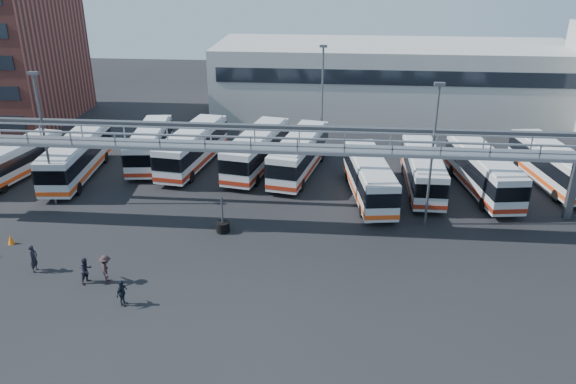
# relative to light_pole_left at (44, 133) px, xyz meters

# --- Properties ---
(ground) EXTENTS (140.00, 140.00, 0.00)m
(ground) POSITION_rel_light_pole_left_xyz_m (16.00, -8.00, -5.73)
(ground) COLOR black
(ground) RESTS_ON ground
(gantry) EXTENTS (51.40, 5.15, 7.10)m
(gantry) POSITION_rel_light_pole_left_xyz_m (16.00, -2.13, -0.22)
(gantry) COLOR gray
(gantry) RESTS_ON ground
(warehouse) EXTENTS (42.00, 14.00, 8.00)m
(warehouse) POSITION_rel_light_pole_left_xyz_m (28.00, 30.00, -1.73)
(warehouse) COLOR #9E9E99
(warehouse) RESTS_ON ground
(light_pole_left) EXTENTS (0.70, 0.35, 10.21)m
(light_pole_left) POSITION_rel_light_pole_left_xyz_m (0.00, 0.00, 0.00)
(light_pole_left) COLOR #4C4F54
(light_pole_left) RESTS_ON ground
(light_pole_mid) EXTENTS (0.70, 0.35, 10.21)m
(light_pole_mid) POSITION_rel_light_pole_left_xyz_m (28.00, -1.00, 0.00)
(light_pole_mid) COLOR #4C4F54
(light_pole_mid) RESTS_ON ground
(light_pole_back) EXTENTS (0.70, 0.35, 10.21)m
(light_pole_back) POSITION_rel_light_pole_left_xyz_m (20.00, 14.00, 0.00)
(light_pole_back) COLOR #4C4F54
(light_pole_back) RESTS_ON ground
(bus_0) EXTENTS (4.00, 10.21, 3.03)m
(bus_0) POSITION_rel_light_pole_left_xyz_m (-5.64, 4.89, -4.05)
(bus_0) COLOR silver
(bus_0) RESTS_ON ground
(bus_1) EXTENTS (3.64, 11.61, 3.47)m
(bus_1) POSITION_rel_light_pole_left_xyz_m (-0.54, 5.42, -3.81)
(bus_1) COLOR silver
(bus_1) RESTS_ON ground
(bus_2) EXTENTS (3.68, 10.80, 3.22)m
(bus_2) POSITION_rel_light_pole_left_xyz_m (4.51, 9.60, -3.95)
(bus_2) COLOR silver
(bus_2) RESTS_ON ground
(bus_3) EXTENTS (4.18, 11.67, 3.47)m
(bus_3) POSITION_rel_light_pole_left_xyz_m (8.68, 8.94, -3.81)
(bus_3) COLOR silver
(bus_3) RESTS_ON ground
(bus_4) EXTENTS (4.75, 11.68, 3.46)m
(bus_4) POSITION_rel_light_pole_left_xyz_m (14.50, 8.71, -3.81)
(bus_4) COLOR silver
(bus_4) RESTS_ON ground
(bus_5) EXTENTS (4.74, 11.58, 3.43)m
(bus_5) POSITION_rel_light_pole_left_xyz_m (18.32, 8.03, -3.83)
(bus_5) COLOR silver
(bus_5) RESTS_ON ground
(bus_6) EXTENTS (4.00, 11.01, 3.27)m
(bus_6) POSITION_rel_light_pole_left_xyz_m (24.12, 3.35, -3.92)
(bus_6) COLOR silver
(bus_6) RESTS_ON ground
(bus_7) EXTENTS (2.59, 10.81, 3.28)m
(bus_7) POSITION_rel_light_pole_left_xyz_m (28.51, 5.44, -3.91)
(bus_7) COLOR silver
(bus_7) RESTS_ON ground
(bus_8) EXTENTS (4.18, 11.40, 3.38)m
(bus_8) POSITION_rel_light_pole_left_xyz_m (33.25, 5.30, -3.86)
(bus_8) COLOR silver
(bus_8) RESTS_ON ground
(bus_9) EXTENTS (4.16, 11.20, 3.32)m
(bus_9) POSITION_rel_light_pole_left_xyz_m (39.25, 7.47, -3.89)
(bus_9) COLOR silver
(bus_9) RESTS_ON ground
(pedestrian_a) EXTENTS (0.46, 0.67, 1.80)m
(pedestrian_a) POSITION_rel_light_pole_left_xyz_m (3.43, -9.68, -4.83)
(pedestrian_a) COLOR black
(pedestrian_a) RESTS_ON ground
(pedestrian_b) EXTENTS (0.89, 0.97, 1.63)m
(pedestrian_b) POSITION_rel_light_pole_left_xyz_m (7.13, -10.62, -4.91)
(pedestrian_b) COLOR black
(pedestrian_b) RESTS_ON ground
(pedestrian_c) EXTENTS (1.06, 1.31, 1.77)m
(pedestrian_c) POSITION_rel_light_pole_left_xyz_m (8.29, -10.48, -4.84)
(pedestrian_c) COLOR #322122
(pedestrian_c) RESTS_ON ground
(pedestrian_d) EXTENTS (0.57, 0.97, 1.56)m
(pedestrian_d) POSITION_rel_light_pole_left_xyz_m (10.04, -12.67, -4.95)
(pedestrian_d) COLOR black
(pedestrian_d) RESTS_ON ground
(cone_right) EXTENTS (0.53, 0.53, 0.66)m
(cone_right) POSITION_rel_light_pole_left_xyz_m (0.05, -6.51, -5.40)
(cone_right) COLOR orange
(cone_right) RESTS_ON ground
(tire_stack) EXTENTS (0.94, 0.94, 2.67)m
(tire_stack) POSITION_rel_light_pole_left_xyz_m (13.82, -3.50, -5.28)
(tire_stack) COLOR black
(tire_stack) RESTS_ON ground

